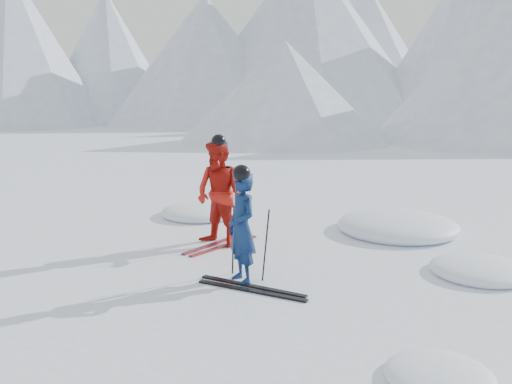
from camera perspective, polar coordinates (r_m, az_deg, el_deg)
The scene contains 12 objects.
ground at distance 7.98m, azimuth 8.62°, elevation -9.90°, with size 160.00×160.00×0.00m, color white.
skier_blue at distance 7.89m, azimuth -1.52°, elevation -3.80°, with size 0.60×0.39×1.64m, color #0C224C.
skier_red at distance 9.75m, azimuth -3.90°, elevation -0.19°, with size 0.93×0.73×1.92m, color #B3170E.
pole_blue_left at distance 8.26m, azimuth -2.42°, elevation -5.11°, with size 0.02×0.02×1.09m, color black.
pole_blue_right at distance 7.99m, azimuth 1.03°, elevation -5.63°, with size 0.02×0.02×1.09m, color black.
pole_red_left at distance 10.19m, azimuth -4.16°, elevation -1.56°, with size 0.02×0.02×1.28m, color black.
pole_red_right at distance 9.73m, azimuth -1.98°, elevation -2.12°, with size 0.02×0.02×1.28m, color black.
ski_worn_left at distance 10.05m, azimuth -4.34°, elevation -5.42°, with size 0.09×1.70×0.03m, color black.
ski_worn_right at distance 9.89m, azimuth -3.32°, elevation -5.67°, with size 0.09×1.70×0.03m, color black.
ski_loose_a at distance 7.90m, azimuth -0.38°, elevation -9.88°, with size 0.09×1.70×0.03m, color black.
ski_loose_b at distance 7.73m, azimuth -0.51°, elevation -10.34°, with size 0.09×1.70×0.03m, color black.
snow_lumps at distance 10.77m, azimuth 10.24°, elevation -4.55°, with size 8.26×6.83×0.53m.
Camera 1 is at (3.72, -6.49, 2.77)m, focal length 38.00 mm.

